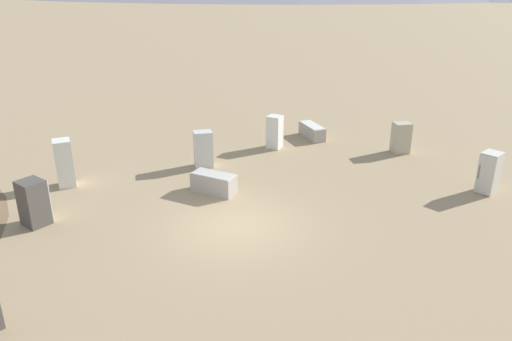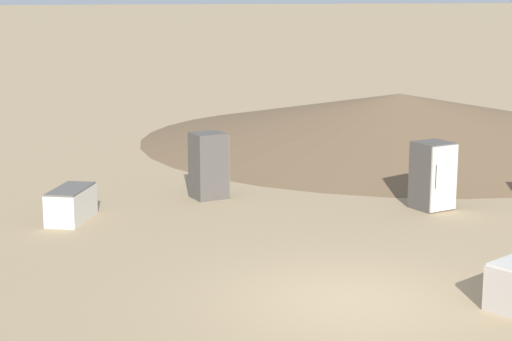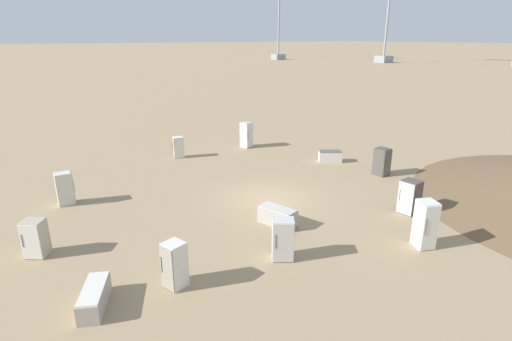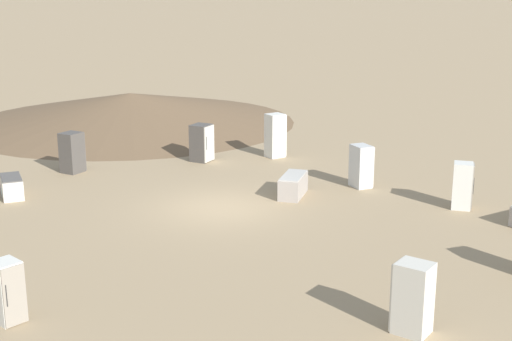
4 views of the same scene
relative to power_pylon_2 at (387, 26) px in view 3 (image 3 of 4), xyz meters
The scene contains 15 objects.
ground_plane 116.13m from the power_pylon_2, 128.38° to the left, with size 1000.00×1000.00×0.00m, color #9E8460.
power_pylon_2 is the anchor object (origin of this frame).
power_pylon_3 35.93m from the power_pylon_2, 29.44° to the left, with size 10.82×3.71×30.91m.
discarded_fridge_0 107.26m from the power_pylon_2, 125.93° to the left, with size 0.89×0.79×1.82m.
discarded_fridge_1 118.71m from the power_pylon_2, 131.80° to the left, with size 0.93×0.86×1.87m.
discarded_fridge_2 110.42m from the power_pylon_2, 131.03° to the left, with size 0.86×0.76×1.60m.
discarded_fridge_3 111.46m from the power_pylon_2, 124.30° to the left, with size 0.65×0.73×1.41m.
discarded_fridge_4 118.61m from the power_pylon_2, 128.97° to the left, with size 1.81×1.21×0.76m.
discarded_fridge_5 121.21m from the power_pylon_2, 129.42° to the left, with size 0.93×0.97×1.56m.
discarded_fridge_6 125.77m from the power_pylon_2, 127.31° to the left, with size 1.89×1.29×0.66m.
discarded_fridge_7 124.18m from the power_pylon_2, 125.41° to the left, with size 0.96×0.98×1.42m.
discarded_fridge_8 123.97m from the power_pylon_2, 128.10° to the left, with size 0.80×0.81×1.56m.
discarded_fridge_9 115.56m from the power_pylon_2, 131.64° to the left, with size 0.87×0.87×1.55m.
discarded_fridge_10 108.82m from the power_pylon_2, 129.35° to the left, with size 1.36×1.59×0.72m.
discarded_fridge_11 120.20m from the power_pylon_2, 124.05° to the left, with size 0.65×0.78×1.59m.
Camera 3 is at (-15.27, 10.29, 7.72)m, focal length 28.00 mm.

